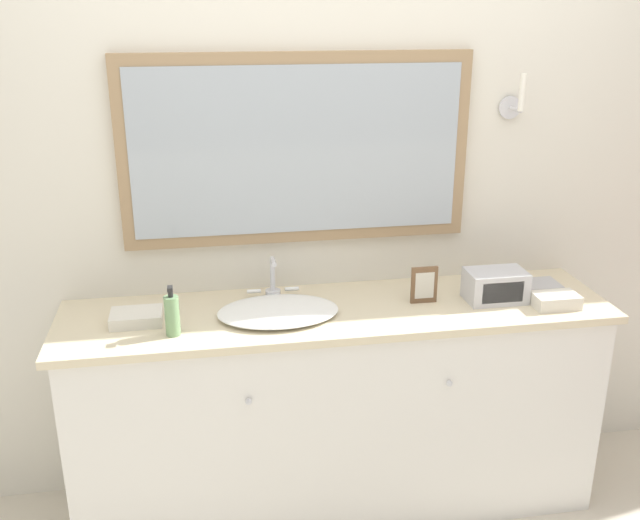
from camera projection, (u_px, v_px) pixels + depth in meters
wall_back at (324, 187)px, 2.84m from camera, size 8.00×0.18×2.55m
vanity_counter at (337, 408)px, 2.86m from camera, size 2.10×0.53×0.88m
sink_basin at (278, 310)px, 2.65m from camera, size 0.45×0.36×0.17m
soap_bottle at (172, 315)px, 2.47m from camera, size 0.05×0.05×0.19m
appliance_box at (496, 286)px, 2.76m from camera, size 0.23×0.15×0.12m
picture_frame at (424, 285)px, 2.74m from camera, size 0.10×0.01×0.15m
hand_towel_near_sink at (136, 317)px, 2.58m from camera, size 0.18×0.13×0.04m
hand_towel_far_corner at (555, 301)px, 2.71m from camera, size 0.17×0.11×0.05m
metal_tray at (536, 284)px, 2.93m from camera, size 0.19×0.13×0.01m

